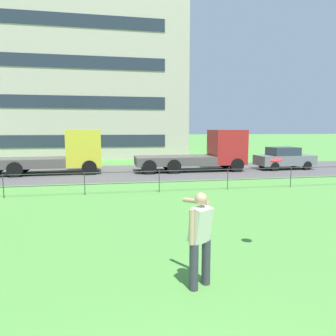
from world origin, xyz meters
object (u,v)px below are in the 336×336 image
Objects in this scene: car_grey_left at (284,158)px; flatbed_truck_far_left at (60,154)px; person_thrower at (200,236)px; flatbed_truck_right at (206,153)px; frisbee at (276,160)px; apartment_building_background at (39,71)px.

flatbed_truck_far_left is at bearing 177.57° from car_grey_left.
person_thrower is 18.12m from car_grey_left.
car_grey_left is at bearing 54.60° from person_thrower.
car_grey_left is (10.50, 14.77, -0.16)m from person_thrower.
person_thrower is at bearing -107.90° from flatbed_truck_right.
person_thrower is 5.07× the size of frisbee.
flatbed_truck_right is at bearing -2.22° from flatbed_truck_far_left.
flatbed_truck_far_left is 1.01× the size of flatbed_truck_right.
frisbee reaches higher than car_grey_left.
car_grey_left is (5.64, -0.27, -0.44)m from flatbed_truck_right.
flatbed_truck_right is (9.47, -0.37, 0.00)m from flatbed_truck_far_left.
apartment_building_background is (-13.48, 15.09, 7.57)m from flatbed_truck_right.
flatbed_truck_far_left is at bearing 115.02° from frisbee.
apartment_building_background is (-10.68, 29.00, 6.65)m from frisbee.
flatbed_truck_far_left is 9.48m from flatbed_truck_right.
frisbee reaches higher than person_thrower.
flatbed_truck_right is 0.25× the size of apartment_building_background.
flatbed_truck_far_left is 1.82× the size of car_grey_left.
person_thrower is 2.64m from frisbee.
frisbee is at bearing -64.98° from flatbed_truck_far_left.
person_thrower is at bearing -74.04° from apartment_building_background.
car_grey_left is at bearing -38.78° from apartment_building_background.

